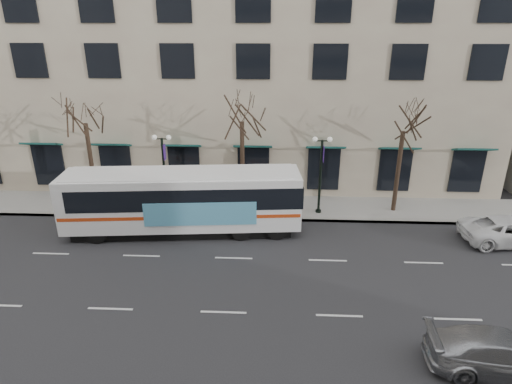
# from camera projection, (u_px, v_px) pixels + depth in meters

# --- Properties ---
(ground) EXTENTS (160.00, 160.00, 0.00)m
(ground) POSITION_uv_depth(u_px,v_px,m) (229.00, 282.00, 20.69)
(ground) COLOR black
(ground) RESTS_ON ground
(sidewalk_far) EXTENTS (80.00, 4.00, 0.15)m
(sidewalk_far) POSITION_uv_depth(u_px,v_px,m) (317.00, 208.00, 28.80)
(sidewalk_far) COLOR gray
(sidewalk_far) RESTS_ON ground
(building_hotel) EXTENTS (40.00, 20.00, 24.00)m
(building_hotel) POSITION_uv_depth(u_px,v_px,m) (229.00, 19.00, 35.86)
(building_hotel) COLOR tan
(building_hotel) RESTS_ON ground
(tree_far_left) EXTENTS (3.60, 3.60, 8.34)m
(tree_far_left) POSITION_uv_depth(u_px,v_px,m) (83.00, 108.00, 26.84)
(tree_far_left) COLOR black
(tree_far_left) RESTS_ON ground
(tree_far_mid) EXTENTS (3.60, 3.60, 8.55)m
(tree_far_mid) POSITION_uv_depth(u_px,v_px,m) (242.00, 106.00, 26.32)
(tree_far_mid) COLOR black
(tree_far_mid) RESTS_ON ground
(tree_far_right) EXTENTS (3.60, 3.60, 8.06)m
(tree_far_right) POSITION_uv_depth(u_px,v_px,m) (405.00, 116.00, 26.05)
(tree_far_right) COLOR black
(tree_far_right) RESTS_ON ground
(lamp_post_left) EXTENTS (1.22, 0.45, 5.21)m
(lamp_post_left) POSITION_uv_depth(u_px,v_px,m) (164.00, 169.00, 27.44)
(lamp_post_left) COLOR black
(lamp_post_left) RESTS_ON ground
(lamp_post_right) EXTENTS (1.22, 0.45, 5.21)m
(lamp_post_right) POSITION_uv_depth(u_px,v_px,m) (321.00, 172.00, 27.00)
(lamp_post_right) COLOR black
(lamp_post_right) RESTS_ON ground
(city_bus) EXTENTS (13.99, 4.27, 3.74)m
(city_bus) POSITION_uv_depth(u_px,v_px,m) (184.00, 200.00, 25.09)
(city_bus) COLOR white
(city_bus) RESTS_ON ground
(silver_car) EXTENTS (5.30, 2.46, 1.50)m
(silver_car) POSITION_uv_depth(u_px,v_px,m) (501.00, 353.00, 15.22)
(silver_car) COLOR #999BA0
(silver_car) RESTS_ON ground
(white_pickup) EXTENTS (5.56, 2.81, 1.51)m
(white_pickup) POSITION_uv_depth(u_px,v_px,m) (511.00, 231.00, 24.18)
(white_pickup) COLOR white
(white_pickup) RESTS_ON ground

